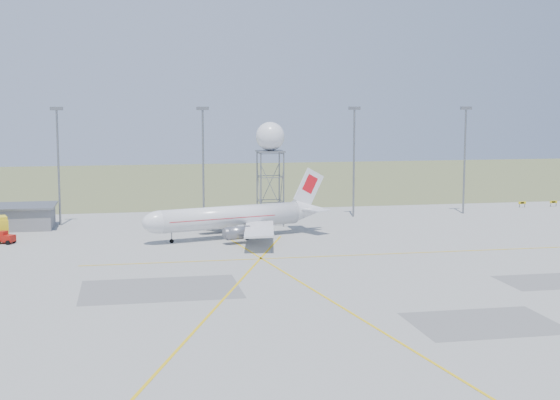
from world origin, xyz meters
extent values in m
plane|color=#A0A09B|center=(0.00, 0.00, 0.00)|extent=(400.00, 400.00, 0.00)
cube|color=#556839|center=(0.00, 140.00, 0.01)|extent=(400.00, 120.00, 0.03)
cylinder|color=slate|center=(-35.00, 66.00, 10.00)|extent=(0.36, 0.36, 20.00)
cube|color=slate|center=(-35.00, 66.00, 20.20)|extent=(2.20, 0.50, 0.60)
cylinder|color=slate|center=(-10.00, 66.00, 10.00)|extent=(0.36, 0.36, 20.00)
cube|color=slate|center=(-10.00, 66.00, 20.20)|extent=(2.20, 0.50, 0.60)
cylinder|color=slate|center=(18.00, 66.00, 10.00)|extent=(0.36, 0.36, 20.00)
cube|color=slate|center=(18.00, 66.00, 20.20)|extent=(2.20, 0.50, 0.60)
cylinder|color=slate|center=(40.00, 66.00, 10.00)|extent=(0.36, 0.36, 20.00)
cube|color=slate|center=(40.00, 66.00, 20.20)|extent=(2.20, 0.50, 0.60)
cylinder|color=black|center=(55.00, 72.00, 0.40)|extent=(0.10, 0.10, 0.80)
cylinder|color=black|center=(56.20, 72.00, 0.40)|extent=(0.10, 0.10, 0.80)
cube|color=yellow|center=(55.60, 72.00, 0.95)|extent=(1.60, 0.15, 0.50)
cube|color=black|center=(55.60, 71.92, 0.95)|extent=(0.80, 0.03, 0.30)
cylinder|color=black|center=(62.00, 72.00, 0.40)|extent=(0.10, 0.10, 0.80)
cylinder|color=black|center=(63.20, 72.00, 0.40)|extent=(0.10, 0.10, 0.80)
cube|color=yellow|center=(62.60, 72.00, 0.95)|extent=(1.60, 0.15, 0.50)
cube|color=black|center=(62.60, 71.92, 0.95)|extent=(0.80, 0.03, 0.30)
cylinder|color=silver|center=(-7.70, 47.29, 3.34)|extent=(22.98, 9.58, 3.52)
ellipsoid|color=silver|center=(-18.71, 44.19, 3.34)|extent=(6.38, 4.91, 3.52)
cube|color=black|center=(-19.73, 43.90, 3.87)|extent=(1.81, 2.22, 0.86)
cone|color=silver|center=(5.86, 51.10, 3.61)|extent=(6.04, 4.82, 3.52)
cube|color=silver|center=(5.86, 51.10, 7.30)|extent=(5.50, 1.78, 6.62)
cube|color=red|center=(6.03, 51.15, 7.92)|extent=(3.00, 1.11, 3.40)
cube|color=silver|center=(4.67, 53.69, 4.05)|extent=(4.02, 5.42, 0.16)
cube|color=silver|center=(6.20, 48.27, 4.05)|extent=(4.02, 5.42, 0.16)
cube|color=silver|center=(-8.57, 55.27, 2.46)|extent=(12.52, 13.32, 0.32)
cube|color=silver|center=(-4.28, 40.02, 2.46)|extent=(6.67, 14.61, 0.32)
cylinder|color=slate|center=(-9.93, 51.96, 1.67)|extent=(4.11, 2.95, 2.02)
cylinder|color=slate|center=(-7.16, 42.14, 1.67)|extent=(4.11, 2.95, 2.02)
cube|color=red|center=(-9.39, 46.81, 3.43)|extent=(17.91, 8.19, 0.11)
cylinder|color=black|center=(-17.02, 44.67, 0.40)|extent=(0.76, 0.76, 0.79)
cube|color=black|center=(-6.00, 47.76, 0.40)|extent=(2.28, 5.32, 0.79)
cylinder|color=slate|center=(-6.00, 47.76, 0.79)|extent=(0.26, 0.26, 1.58)
cylinder|color=slate|center=(-1.10, 56.98, 6.44)|extent=(0.24, 0.24, 12.88)
cylinder|color=slate|center=(2.87, 56.98, 6.44)|extent=(0.24, 0.24, 12.88)
cylinder|color=slate|center=(2.87, 60.94, 6.44)|extent=(0.24, 0.24, 12.88)
cylinder|color=slate|center=(-1.10, 60.94, 6.44)|extent=(0.24, 0.24, 12.88)
cube|color=slate|center=(0.88, 58.96, 12.88)|extent=(4.56, 4.56, 0.25)
sphere|color=silver|center=(0.88, 58.96, 15.46)|extent=(4.95, 4.95, 4.95)
cube|color=black|center=(-42.50, 52.58, 3.11)|extent=(0.81, 2.63, 1.04)
cube|color=#A1130B|center=(-41.59, 48.96, 0.84)|extent=(2.88, 2.45, 1.00)
cube|color=#A1130B|center=(-42.09, 49.19, 1.62)|extent=(1.48, 1.64, 0.56)
camera|label=1|loc=(-23.52, -72.90, 21.04)|focal=50.00mm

